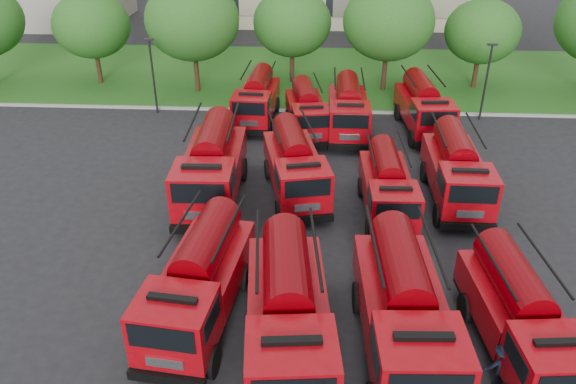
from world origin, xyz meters
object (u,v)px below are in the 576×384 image
(fire_truck_2, at_px, (404,309))
(firefighter_5, at_px, (458,189))
(fire_truck_3, at_px, (520,317))
(fire_truck_11, at_px, (423,107))
(fire_truck_9, at_px, (307,111))
(firefighter_4, at_px, (195,281))
(fire_truck_1, at_px, (288,313))
(fire_truck_7, at_px, (456,170))
(fire_truck_5, at_px, (295,165))
(fire_truck_8, at_px, (257,99))
(fire_truck_4, at_px, (212,166))
(fire_truck_10, at_px, (348,109))
(fire_truck_0, at_px, (199,281))
(fire_truck_6, at_px, (388,186))

(fire_truck_2, height_order, firefighter_5, fire_truck_2)
(fire_truck_3, relative_size, fire_truck_11, 0.98)
(fire_truck_9, bearing_deg, fire_truck_2, -87.20)
(fire_truck_3, xyz_separation_m, firefighter_4, (-11.74, 3.25, -1.58))
(fire_truck_1, bearing_deg, firefighter_5, 49.95)
(fire_truck_2, xyz_separation_m, fire_truck_7, (3.90, 10.62, -0.13))
(fire_truck_2, xyz_separation_m, fire_truck_5, (-4.13, 10.72, -0.15))
(fire_truck_8, bearing_deg, fire_truck_2, -68.21)
(fire_truck_1, bearing_deg, fire_truck_3, -2.34)
(fire_truck_4, bearing_deg, fire_truck_8, 81.96)
(fire_truck_9, bearing_deg, firefighter_5, -49.27)
(fire_truck_7, height_order, firefighter_5, fire_truck_7)
(fire_truck_3, bearing_deg, fire_truck_10, 99.64)
(fire_truck_4, bearing_deg, fire_truck_10, 49.16)
(fire_truck_7, relative_size, firefighter_5, 4.56)
(fire_truck_0, distance_m, fire_truck_4, 8.82)
(fire_truck_2, distance_m, fire_truck_7, 11.32)
(fire_truck_5, height_order, firefighter_5, fire_truck_5)
(firefighter_5, bearing_deg, fire_truck_11, -68.70)
(fire_truck_2, xyz_separation_m, fire_truck_3, (3.88, 0.05, -0.20))
(fire_truck_2, relative_size, fire_truck_10, 1.13)
(fire_truck_7, bearing_deg, firefighter_4, -147.33)
(fire_truck_6, relative_size, fire_truck_9, 0.98)
(fire_truck_8, distance_m, fire_truck_11, 10.73)
(fire_truck_9, relative_size, firefighter_5, 4.16)
(firefighter_5, bearing_deg, fire_truck_6, 47.75)
(fire_truck_4, bearing_deg, fire_truck_3, -41.21)
(fire_truck_9, xyz_separation_m, fire_truck_10, (2.59, 0.06, 0.14))
(fire_truck_2, relative_size, fire_truck_5, 1.06)
(fire_truck_3, height_order, fire_truck_4, fire_truck_4)
(fire_truck_6, bearing_deg, fire_truck_0, -135.72)
(fire_truck_8, xyz_separation_m, fire_truck_11, (10.68, -1.03, 0.07))
(fire_truck_8, bearing_deg, firefighter_5, -34.72)
(fire_truck_9, distance_m, fire_truck_10, 2.60)
(fire_truck_0, bearing_deg, fire_truck_8, 96.63)
(fire_truck_8, distance_m, fire_truck_10, 6.16)
(fire_truck_3, height_order, fire_truck_5, fire_truck_5)
(fire_truck_3, bearing_deg, fire_truck_6, 105.80)
(fire_truck_0, xyz_separation_m, fire_truck_11, (10.76, 18.13, -0.06))
(fire_truck_11, bearing_deg, fire_truck_3, -94.06)
(fire_truck_0, bearing_deg, firefighter_5, 48.79)
(fire_truck_0, bearing_deg, fire_truck_5, 79.16)
(fire_truck_1, relative_size, fire_truck_5, 1.07)
(fire_truck_5, xyz_separation_m, fire_truck_10, (2.98, 7.99, -0.03))
(fire_truck_5, bearing_deg, fire_truck_4, 177.75)
(fire_truck_0, height_order, firefighter_4, fire_truck_0)
(fire_truck_2, relative_size, fire_truck_7, 1.09)
(fire_truck_11, bearing_deg, firefighter_4, -130.34)
(fire_truck_4, height_order, fire_truck_10, fire_truck_4)
(fire_truck_2, xyz_separation_m, fire_truck_4, (-8.21, 10.01, 0.05))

